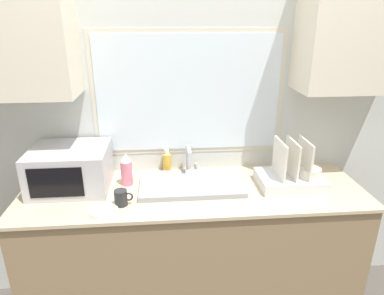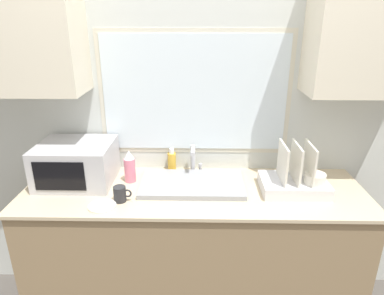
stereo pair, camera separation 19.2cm
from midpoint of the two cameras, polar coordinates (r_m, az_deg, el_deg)
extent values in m
cube|color=#8C7251|center=(2.33, 2.77, -17.49)|extent=(2.02, 0.62, 0.92)
cube|color=#C6B28E|center=(2.07, 2.99, -7.25)|extent=(2.05, 0.65, 0.02)
cube|color=silver|center=(2.25, 2.92, 5.25)|extent=(6.00, 0.06, 2.60)
cube|color=beige|center=(2.18, 3.02, 8.89)|extent=(1.22, 0.01, 0.79)
cube|color=silver|center=(2.18, 3.02, 8.87)|extent=(1.16, 0.01, 0.73)
cube|color=beige|center=(2.16, -24.21, 18.07)|extent=(0.63, 0.32, 0.75)
cube|color=beige|center=(2.22, 30.04, 17.18)|extent=(0.63, 0.32, 0.75)
cube|color=gray|center=(2.09, 2.68, -6.15)|extent=(0.62, 0.36, 0.03)
cylinder|color=#B7B7BC|center=(2.25, 2.59, -1.91)|extent=(0.03, 0.03, 0.19)
cylinder|color=#B7B7BC|center=(2.16, 2.66, -0.63)|extent=(0.03, 0.12, 0.03)
cylinder|color=#B7B7BC|center=(2.28, 3.82, -3.41)|extent=(0.02, 0.02, 0.06)
cube|color=#B2B2B7|center=(2.20, -16.34, -2.51)|extent=(0.45, 0.38, 0.25)
cube|color=black|center=(2.04, -18.79, -4.65)|extent=(0.29, 0.01, 0.17)
cube|color=silver|center=(2.15, 19.05, -6.01)|extent=(0.38, 0.27, 0.07)
cube|color=silver|center=(2.07, 17.50, -2.47)|extent=(0.01, 0.22, 0.22)
cube|color=silver|center=(2.09, 19.52, -2.46)|extent=(0.01, 0.22, 0.22)
cube|color=silver|center=(2.12, 21.49, -2.44)|extent=(0.01, 0.22, 0.22)
cylinder|color=silver|center=(2.12, 22.30, -4.86)|extent=(0.12, 0.12, 0.06)
cylinder|color=#D8728C|center=(2.15, -7.80, -3.81)|extent=(0.07, 0.07, 0.15)
cone|color=silver|center=(2.11, -7.94, -1.26)|extent=(0.06, 0.06, 0.05)
cylinder|color=gold|center=(2.29, -0.99, -2.42)|extent=(0.06, 0.06, 0.12)
cylinder|color=white|center=(2.26, -1.00, -0.63)|extent=(0.03, 0.03, 0.03)
cylinder|color=#262628|center=(1.94, -9.18, -7.73)|extent=(0.07, 0.07, 0.09)
torus|color=#262628|center=(1.93, -7.92, -7.66)|extent=(0.05, 0.01, 0.05)
cylinder|color=silver|center=(1.92, -11.97, -9.61)|extent=(0.15, 0.15, 0.01)
camera|label=1|loc=(0.10, -87.14, 1.10)|focal=32.00mm
camera|label=2|loc=(0.10, 92.86, -1.10)|focal=32.00mm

